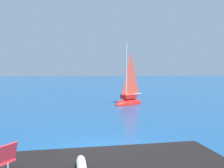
# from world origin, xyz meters

# --- Properties ---
(ground_plane) EXTENTS (160.00, 160.00, 0.00)m
(ground_plane) POSITION_xyz_m (0.00, 0.00, 0.00)
(ground_plane) COLOR navy
(sailboat_near) EXTENTS (3.11, 2.50, 5.77)m
(sailboat_near) POSITION_xyz_m (3.82, 11.84, 0.31)
(sailboat_near) COLOR red
(sailboat_near) RESTS_ON ground
(beach_chair) EXTENTS (0.76, 0.74, 0.80)m
(beach_chair) POSITION_xyz_m (-2.56, -3.94, 1.18)
(beach_chair) COLOR #E03342
(beach_chair) RESTS_ON shore_ledge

